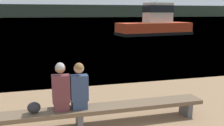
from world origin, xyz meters
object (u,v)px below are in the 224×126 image
(shopping_bag, at_px, (34,108))
(person_right, at_px, (79,88))
(bench_main, at_px, (79,112))
(person_left, at_px, (61,89))
(tugboat_red, at_px, (155,25))

(shopping_bag, bearing_deg, person_right, 0.69)
(bench_main, relative_size, person_left, 5.58)
(person_right, distance_m, tugboat_red, 24.22)
(bench_main, height_order, person_left, person_left)
(person_left, bearing_deg, tugboat_red, 60.69)
(person_right, bearing_deg, bench_main, -161.61)
(person_left, height_order, tugboat_red, tugboat_red)
(bench_main, bearing_deg, shopping_bag, -179.63)
(person_left, relative_size, shopping_bag, 3.90)
(bench_main, xyz_separation_m, person_right, (0.02, 0.01, 0.54))
(person_left, distance_m, tugboat_red, 24.40)
(person_left, distance_m, shopping_bag, 0.66)
(person_left, xyz_separation_m, shopping_bag, (-0.57, -0.01, -0.35))
(person_left, xyz_separation_m, tugboat_red, (11.95, 21.28, 0.22))
(bench_main, height_order, tugboat_red, tugboat_red)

